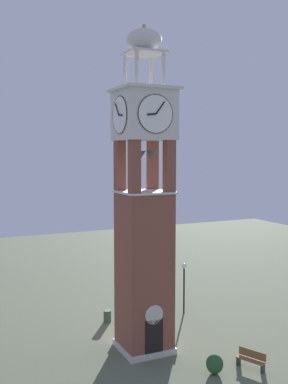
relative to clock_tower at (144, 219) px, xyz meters
The scene contains 7 objects.
ground 7.80m from the clock_tower, 80.02° to the left, with size 80.00×80.00×0.00m, color #5B664C.
clock_tower is the anchor object (origin of this frame).
park_bench 9.62m from the clock_tower, 46.46° to the right, with size 1.07×1.64×0.95m.
lamp_post 8.46m from the clock_tower, 39.49° to the left, with size 0.36×0.36×3.68m.
trash_bin 8.95m from the clock_tower, 95.27° to the left, with size 0.52×0.52×0.80m, color #38513D.
shrub_near_entry 8.69m from the clock_tower, 63.02° to the right, with size 0.91×0.91×1.03m, color #28562D.
shrub_left_of_tower 8.50m from the clock_tower, 71.64° to the left, with size 0.79×0.79×1.00m, color #28562D.
Camera 1 is at (-10.87, -23.49, 11.62)m, focal length 42.38 mm.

